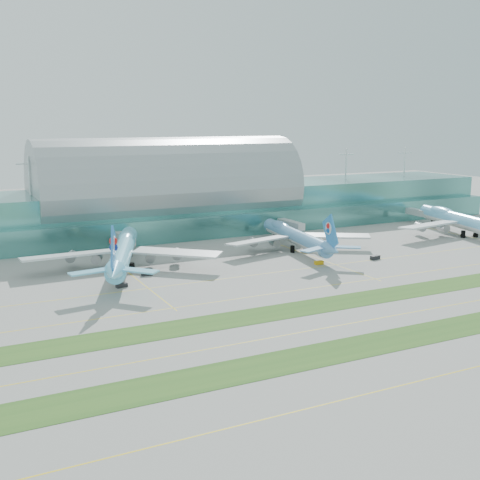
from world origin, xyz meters
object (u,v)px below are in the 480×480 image
airliner_c (295,236)px  airliner_d (464,221)px  airliner_b (123,250)px  terminal (169,201)px

airliner_c → airliner_d: airliner_d is taller
airliner_b → airliner_c: 69.26m
airliner_c → airliner_d: 83.93m
airliner_c → airliner_d: (83.62, -7.08, 0.88)m
airliner_b → airliner_c: airliner_b is taller
airliner_b → airliner_c: bearing=19.9°
airliner_c → airliner_d: bearing=3.4°
terminal → airliner_c: bearing=-63.4°
airliner_b → airliner_c: size_ratio=1.08×
terminal → airliner_b: size_ratio=4.57×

